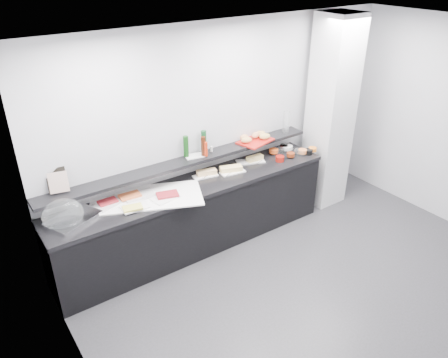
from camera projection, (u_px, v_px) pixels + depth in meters
ground at (334, 300)px, 4.76m from camera, size 5.00×5.00×0.00m
back_wall at (228, 129)px, 5.58m from camera, size 5.00×0.02×2.70m
ceiling at (373, 46)px, 3.50m from camera, size 5.00×5.00×0.00m
column at (330, 114)px, 6.08m from camera, size 0.50×0.50×2.70m
buffet_cabinet at (196, 217)px, 5.44m from camera, size 3.60×0.60×0.85m
counter_top at (195, 186)px, 5.23m from camera, size 3.62×0.62×0.05m
wall_shelf at (187, 161)px, 5.24m from camera, size 3.60×0.25×0.04m
cloche_base at (73, 219)px, 4.50m from camera, size 0.60×0.52×0.04m
cloche_dome at (63, 215)px, 4.38m from camera, size 0.45×0.33×0.34m
linen_runner at (147, 197)px, 4.92m from camera, size 1.37×1.03×0.01m
platter_meat_a at (109, 203)px, 4.78m from camera, size 0.38×0.31×0.01m
food_meat_a at (108, 202)px, 4.77m from camera, size 0.20×0.13×0.02m
platter_salmon at (139, 195)px, 4.93m from camera, size 0.36×0.26×0.01m
food_salmon at (130, 196)px, 4.89m from camera, size 0.25×0.17×0.02m
platter_cheese at (135, 207)px, 4.71m from camera, size 0.30×0.21×0.01m
food_cheese at (133, 208)px, 4.66m from camera, size 0.23×0.17×0.02m
platter_meat_b at (165, 198)px, 4.88m from camera, size 0.33×0.25×0.01m
food_meat_b at (167, 195)px, 4.91m from camera, size 0.28×0.22×0.02m
sandwich_plate_left at (205, 176)px, 5.39m from camera, size 0.32×0.18×0.01m
sandwich_food_left at (207, 172)px, 5.39m from camera, size 0.26×0.16×0.06m
tongs_left at (206, 176)px, 5.35m from camera, size 0.16×0.05×0.01m
sandwich_plate_mid at (233, 172)px, 5.48m from camera, size 0.33×0.18×0.01m
sandwich_food_mid at (231, 169)px, 5.48m from camera, size 0.30×0.19×0.06m
tongs_mid at (230, 173)px, 5.42m from camera, size 0.15×0.07×0.01m
sandwich_plate_right at (250, 161)px, 5.75m from camera, size 0.40×0.28×0.01m
sandwich_food_right at (255, 158)px, 5.76m from camera, size 0.23×0.10×0.06m
tongs_right at (259, 162)px, 5.70m from camera, size 0.15×0.06×0.01m
bowl_glass_fruit at (279, 151)px, 5.99m from camera, size 0.18×0.18×0.07m
fill_glass_fruit at (274, 151)px, 5.96m from camera, size 0.16×0.16×0.05m
bowl_black_jam at (285, 147)px, 6.10m from camera, size 0.17×0.17×0.07m
fill_black_jam at (284, 147)px, 6.06m from camera, size 0.13×0.13×0.05m
bowl_glass_cream at (287, 148)px, 6.06m from camera, size 0.22×0.22×0.07m
fill_glass_cream at (287, 147)px, 6.06m from camera, size 0.15×0.15×0.05m
bowl_red_jam at (280, 159)px, 5.76m from camera, size 0.12×0.12×0.07m
fill_red_jam at (291, 155)px, 5.85m from camera, size 0.13×0.13×0.05m
bowl_glass_salmon at (300, 152)px, 5.94m from camera, size 0.19×0.19×0.07m
fill_glass_salmon at (303, 151)px, 5.94m from camera, size 0.13×0.13×0.05m
bowl_black_fruit at (309, 152)px, 5.96m from camera, size 0.14×0.14×0.07m
fill_black_fruit at (313, 149)px, 6.00m from camera, size 0.14×0.14×0.05m
framed_print at (57, 180)px, 4.50m from camera, size 0.21×0.10×0.26m
print_art at (58, 182)px, 4.45m from camera, size 0.20×0.09×0.22m
condiment_tray at (195, 156)px, 5.31m from camera, size 0.26×0.19×0.01m
bottle_green_a at (186, 146)px, 5.23m from camera, size 0.08×0.08×0.26m
bottle_brown at (203, 146)px, 5.26m from camera, size 0.06×0.06×0.24m
bottle_green_b at (204, 142)px, 5.34m from camera, size 0.07×0.07×0.28m
bottle_hot at (206, 149)px, 5.26m from camera, size 0.05×0.05×0.18m
shaker_salt at (203, 150)px, 5.36m from camera, size 0.03×0.03×0.07m
shaker_pepper at (211, 149)px, 5.40m from camera, size 0.03×0.03×0.07m
bread_tray at (255, 141)px, 5.71m from camera, size 0.52×0.42×0.02m
bread_roll_nw at (244, 137)px, 5.69m from camera, size 0.13×0.10×0.08m
bread_roll_ne at (260, 134)px, 5.81m from camera, size 0.14×0.11×0.08m
bread_roll_sw at (246, 140)px, 5.61m from camera, size 0.16×0.13×0.08m
bread_roll_s at (265, 136)px, 5.72m from camera, size 0.17×0.13×0.08m
bread_roll_midw at (255, 135)px, 5.76m from camera, size 0.16×0.14×0.08m
bread_roll_mide at (262, 134)px, 5.80m from camera, size 0.15×0.12×0.08m
carafe at (286, 122)px, 5.94m from camera, size 0.12×0.12×0.30m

